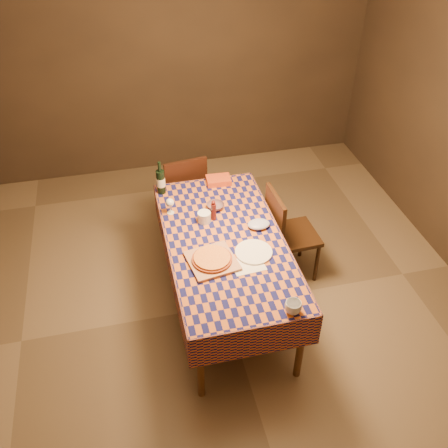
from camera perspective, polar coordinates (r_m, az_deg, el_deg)
The scene contains 16 objects.
room at distance 3.66m, azimuth 0.18°, elevation 5.03°, with size 5.00×5.10×2.70m.
dining_table at distance 4.06m, azimuth 0.16°, elevation -2.70°, with size 0.94×1.84×0.77m.
cutting_board at distance 3.82m, azimuth -1.37°, elevation -4.24°, with size 0.35×0.35×0.02m, color #B27653.
pizza at distance 3.80m, azimuth -1.37°, elevation -3.96°, with size 0.40×0.40×0.03m.
pepper_mill at distance 4.18m, azimuth -1.20°, elevation 1.54°, with size 0.05×0.05×0.19m.
bowl at distance 4.33m, azimuth -0.99°, elevation 2.05°, with size 0.15×0.15×0.05m, color #674956.
wine_glass at distance 4.26m, azimuth -6.20°, elevation 2.39°, with size 0.08×0.08×0.15m.
wine_bottle at distance 4.51m, azimuth -7.24°, elevation 4.86°, with size 0.09×0.09×0.32m.
deli_tub at distance 4.18m, azimuth -2.28°, elevation 0.79°, with size 0.11×0.11×0.09m, color silver.
takeout_container at distance 4.66m, azimuth -0.64°, elevation 5.03°, with size 0.22×0.16×0.06m, color #B93E18.
white_plate at distance 3.90m, azimuth 3.41°, elevation -3.21°, with size 0.29×0.29×0.02m, color white.
tumbler at distance 3.47m, azimuth 7.92°, elevation -9.41°, with size 0.12×0.12×0.09m, color silver.
flour_patch at distance 3.80m, azimuth 2.77°, elevation -4.69°, with size 0.24×0.19×0.00m, color silver.
flour_bag at distance 4.14m, azimuth 3.98°, elevation -0.02°, with size 0.19×0.14×0.05m, color #A4AAD1.
chair_far at distance 5.02m, azimuth -4.64°, elevation 3.88°, with size 0.48×0.48×0.93m.
chair_right at distance 4.53m, azimuth 7.04°, elevation -0.74°, with size 0.45×0.44×0.93m.
Camera 1 is at (-0.71, -2.97, 3.38)m, focal length 40.00 mm.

